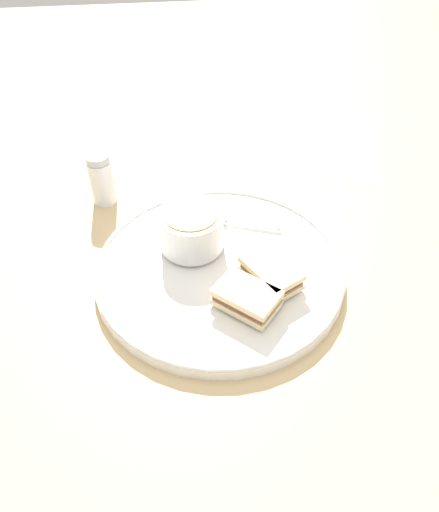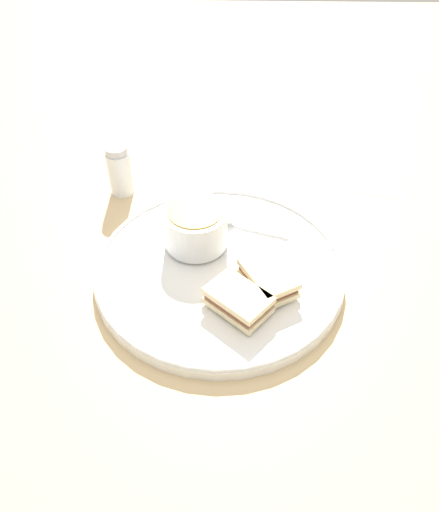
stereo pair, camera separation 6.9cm
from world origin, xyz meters
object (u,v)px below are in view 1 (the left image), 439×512
Objects in this scene: spoon at (223,220)px; salt_shaker at (102,179)px; sandwich_half_near at (247,298)px; sandwich_half_far at (271,273)px; soup_bowl at (191,229)px.

spoon is 0.21m from salt_shaker.
sandwich_half_far is (-0.04, 0.04, 0.00)m from sandwich_half_near.
sandwich_half_near and sandwich_half_far have the same top height.
sandwich_half_far is at bearing 50.59° from soup_bowl.
salt_shaker is (-0.23, -0.24, 0.01)m from sandwich_half_far.
soup_bowl is 0.07m from spoon.
spoon is at bearing 61.78° from salt_shaker.
sandwich_half_near is at bearing 36.12° from salt_shaker.
sandwich_half_near is 0.34m from salt_shaker.
sandwich_half_far is at bearing 129.62° from spoon.
spoon is at bearing -158.76° from sandwich_half_far.
salt_shaker reaches higher than sandwich_half_far.
soup_bowl reaches higher than sandwich_half_far.
soup_bowl is 0.96× the size of sandwich_half_far.
salt_shaker is (-0.27, -0.20, 0.01)m from sandwich_half_near.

